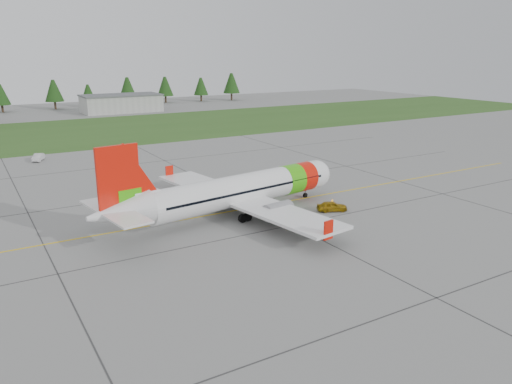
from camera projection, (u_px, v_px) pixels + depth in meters
ground at (212, 242)px, 51.09m from camera, size 320.00×320.00×0.00m
aircraft at (238, 191)px, 59.02m from camera, size 33.19×30.88×10.09m
follow_me_car at (332, 197)px, 60.44m from camera, size 1.73×1.85×3.66m
service_van at (37, 150)px, 88.45m from camera, size 1.74×1.70×3.86m
grass_strip at (62, 133)px, 118.92m from camera, size 320.00×50.00×0.03m
taxi_guideline at (182, 220)px, 57.71m from camera, size 120.00×0.25×0.02m
hangar_east at (121, 104)px, 160.29m from camera, size 24.00×12.00×5.20m
treeline at (28, 95)px, 163.89m from camera, size 160.00×8.00×10.00m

